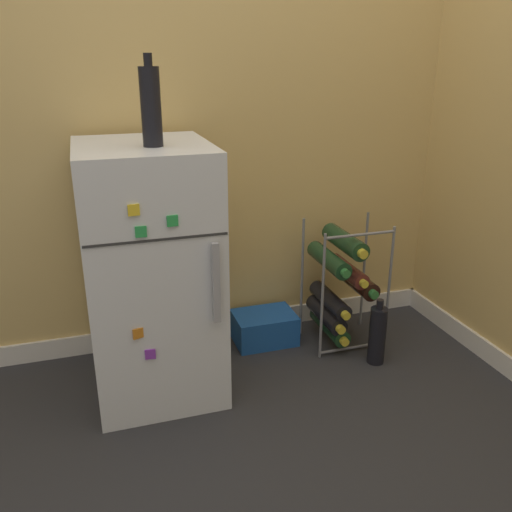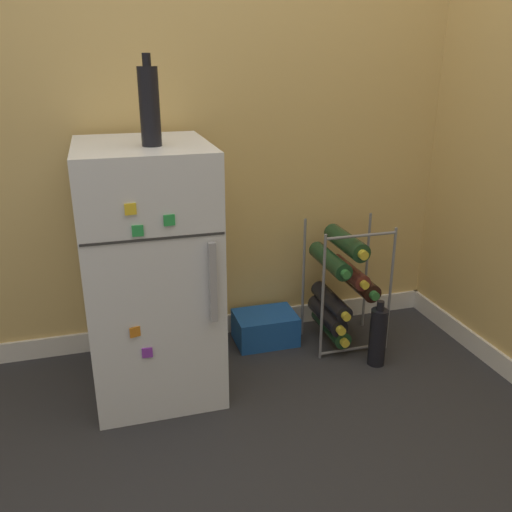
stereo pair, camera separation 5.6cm
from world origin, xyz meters
name	(u,v)px [view 1 (the left image)]	position (x,y,z in m)	size (l,w,h in m)	color
ground_plane	(280,421)	(0.00, 0.00, 0.00)	(14.00, 14.00, 0.00)	#28282B
wall_back	(222,55)	(0.00, 0.74, 1.24)	(6.99, 0.07, 2.50)	tan
mini_fridge	(151,272)	(-0.38, 0.39, 0.48)	(0.47, 0.57, 0.95)	silver
wine_rack	(338,285)	(0.44, 0.47, 0.28)	(0.33, 0.32, 0.57)	slate
soda_box	(264,328)	(0.13, 0.57, 0.07)	(0.28, 0.20, 0.14)	#194C9E
fridge_top_bottle	(151,106)	(-0.35, 0.32, 1.08)	(0.07, 0.07, 0.29)	black
loose_bottle_floor	(377,335)	(0.53, 0.25, 0.13)	(0.07, 0.07, 0.29)	black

